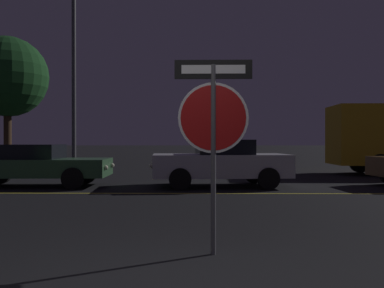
% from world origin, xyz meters
% --- Properties ---
extents(road_center_stripe, '(41.56, 0.12, 0.01)m').
position_xyz_m(road_center_stripe, '(0.00, 7.21, 0.00)').
color(road_center_stripe, gold).
rests_on(road_center_stripe, ground_plane).
extents(stop_sign, '(0.90, 0.06, 2.26)m').
position_xyz_m(stop_sign, '(0.50, 1.45, 1.59)').
color(stop_sign, '#4C4C51').
rests_on(stop_sign, ground_plane).
extents(passing_car_2, '(4.41, 2.02, 1.22)m').
position_xyz_m(passing_car_2, '(-4.46, 8.86, 0.63)').
color(passing_car_2, '#335B38').
rests_on(passing_car_2, ground_plane).
extents(passing_car_3, '(4.08, 2.31, 1.36)m').
position_xyz_m(passing_car_3, '(0.97, 8.91, 0.70)').
color(passing_car_3, silver).
rests_on(passing_car_3, ground_plane).
extents(street_lamp, '(0.46, 0.46, 7.91)m').
position_xyz_m(street_lamp, '(-4.43, 12.75, 5.04)').
color(street_lamp, '#4C4C51').
rests_on(street_lamp, ground_plane).
extents(tree_0, '(3.42, 3.42, 5.79)m').
position_xyz_m(tree_0, '(-7.85, 14.68, 4.06)').
color(tree_0, '#422D1E').
rests_on(tree_0, ground_plane).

